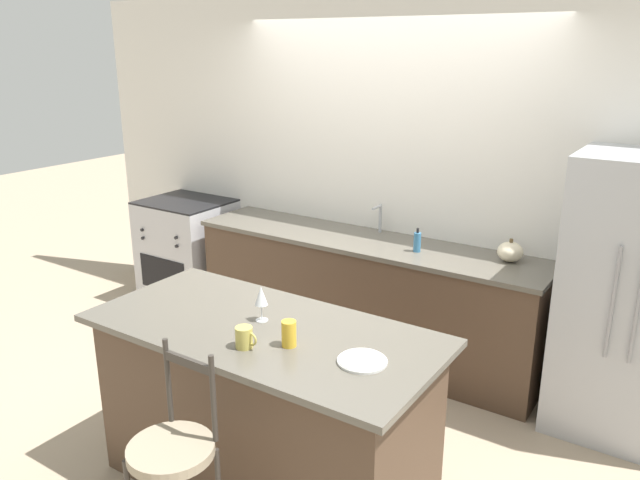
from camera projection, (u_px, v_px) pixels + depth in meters
name	position (u px, v px, depth m)	size (l,w,h in m)	color
ground_plane	(340.00, 368.00, 4.65)	(18.00, 18.00, 0.00)	tan
wall_back	(388.00, 175.00, 4.79)	(6.00, 0.07, 2.70)	silver
back_counter	(365.00, 295.00, 4.80)	(2.76, 0.66, 0.92)	#4C3828
sink_faucet	(379.00, 215.00, 4.78)	(0.02, 0.13, 0.22)	#ADAFB5
kitchen_island	(265.00, 409.00, 3.27)	(1.83, 0.87, 0.95)	#4C3828
refrigerator	(632.00, 300.00, 3.69)	(0.78, 0.69, 1.73)	#ADAFB5
oven_range	(189.00, 252.00, 5.74)	(0.75, 0.68, 0.97)	#B7B7BC
bar_stool_near	(174.00, 470.00, 2.65)	(0.37, 0.37, 1.11)	#332D28
dinner_plate	(362.00, 361.00, 2.78)	(0.23, 0.23, 0.02)	white
wine_glass	(261.00, 297.00, 3.16)	(0.07, 0.07, 0.19)	white
coffee_mug	(244.00, 337.00, 2.90)	(0.12, 0.08, 0.10)	#C1B251
tumbler_cup	(289.00, 334.00, 2.92)	(0.07, 0.07, 0.13)	gold
pumpkin_decoration	(510.00, 252.00, 4.17)	(0.17, 0.17, 0.16)	beige
soap_bottle	(417.00, 242.00, 4.36)	(0.05, 0.05, 0.17)	teal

